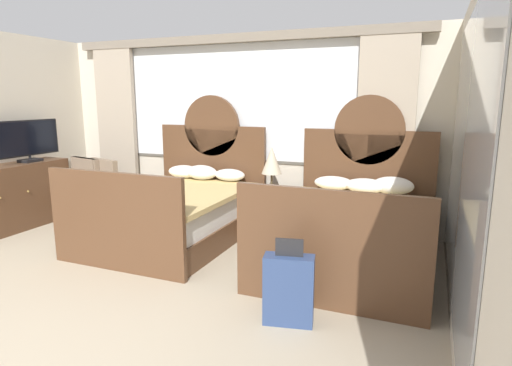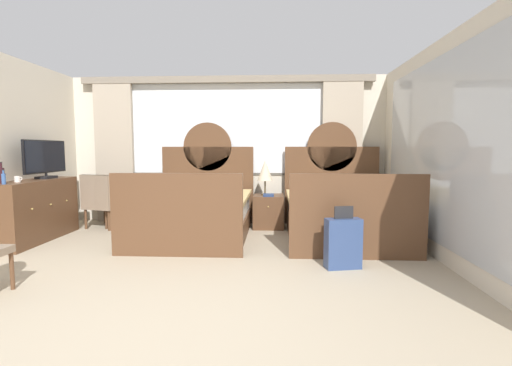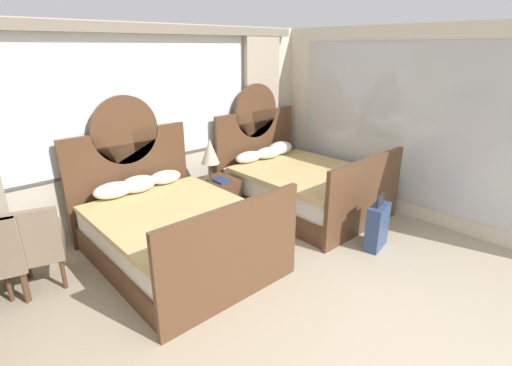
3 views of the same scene
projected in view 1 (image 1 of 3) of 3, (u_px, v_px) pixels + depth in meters
wall_back_window at (237, 123)px, 6.26m from camera, size 5.80×0.22×2.70m
wall_right_mirror at (472, 163)px, 3.02m from camera, size 0.08×4.83×2.70m
bed_near_window at (176, 210)px, 5.52m from camera, size 1.68×2.23×1.84m
bed_near_mirror at (352, 230)px, 4.68m from camera, size 1.68×2.23×1.84m
nightstand_between_beds at (275, 214)px, 5.72m from camera, size 0.53×0.55×0.57m
table_lamp_on_nightstand at (272, 161)px, 5.64m from camera, size 0.27×0.27×0.61m
book_on_nightstand at (272, 194)px, 5.56m from camera, size 0.18×0.26×0.03m
dresser_minibar at (16, 196)px, 5.98m from camera, size 0.49×1.51×0.91m
tv_flatscreen at (28, 140)px, 6.07m from camera, size 0.20×1.00×0.59m
armchair_by_window_left at (115, 186)px, 6.44m from camera, size 0.73×0.73×0.93m
armchair_by_window_centre at (97, 185)px, 6.57m from camera, size 0.70×0.70×0.93m
armchair_by_window_right at (96, 185)px, 6.57m from camera, size 0.73×0.73×0.93m
suitcase_on_floor at (289, 289)px, 3.44m from camera, size 0.43×0.25×0.72m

